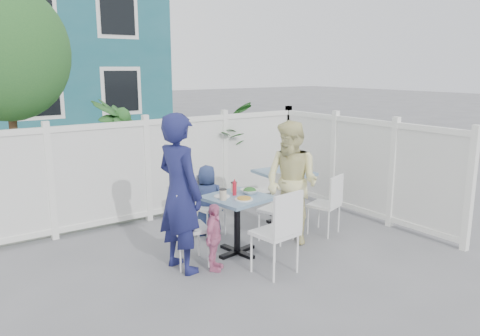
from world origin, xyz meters
TOP-DOWN VIEW (x-y plane):
  - ground at (0.00, 0.00)m, footprint 80.00×80.00m
  - near_sidewalk at (0.00, 3.80)m, footprint 24.00×2.60m
  - street at (0.00, 7.50)m, footprint 24.00×5.00m
  - far_sidewalk at (0.00, 10.60)m, footprint 24.00×1.60m
  - fence_back at (0.10, 2.40)m, footprint 5.86×0.08m
  - fence_right at (3.00, 0.60)m, footprint 0.08×3.66m
  - tree at (-1.60, 3.30)m, footprint 1.80×1.62m
  - potted_shrub_a at (-0.08, 3.10)m, footprint 1.47×1.47m
  - potted_shrub_b at (1.73, 3.00)m, footprint 2.06×2.07m
  - main_table at (0.46, 0.47)m, footprint 0.84×0.84m
  - spare_table at (1.84, 1.15)m, footprint 0.81×0.81m
  - chair_left at (-0.29, 0.54)m, footprint 0.50×0.51m
  - chair_right at (1.26, 0.56)m, footprint 0.51×0.52m
  - chair_back at (0.50, 1.33)m, footprint 0.46×0.45m
  - chair_near at (0.50, -0.35)m, footprint 0.51×0.49m
  - chair_spare at (1.96, 0.29)m, footprint 0.51×0.50m
  - man at (-0.36, 0.46)m, footprint 0.56×0.75m
  - woman at (1.32, 0.39)m, footprint 0.80×0.94m
  - boy at (0.52, 1.31)m, footprint 0.59×0.49m
  - toddler at (-0.06, 0.21)m, footprint 0.49×0.47m
  - plate_main at (0.44, 0.29)m, footprint 0.23×0.23m
  - plate_side at (0.29, 0.56)m, footprint 0.21×0.21m
  - salad_bowl at (0.68, 0.49)m, footprint 0.23×0.23m
  - coffee_cup_a at (0.23, 0.44)m, footprint 0.09×0.09m
  - coffee_cup_b at (0.55, 0.67)m, footprint 0.08×0.08m
  - ketchup_bottle at (0.47, 0.54)m, footprint 0.05×0.05m
  - salt_shaker at (0.37, 0.72)m, footprint 0.03×0.03m
  - pepper_shaker at (0.39, 0.75)m, footprint 0.03×0.03m

SIDE VIEW (x-z plane):
  - ground at x=0.00m, z-range 0.00..0.00m
  - street at x=0.00m, z-range 0.00..0.01m
  - near_sidewalk at x=0.00m, z-range 0.00..0.01m
  - far_sidewalk at x=0.00m, z-range 0.00..0.01m
  - toddler at x=-0.06m, z-range 0.00..0.82m
  - chair_back at x=0.50m, z-range 0.07..0.95m
  - boy at x=0.52m, z-range 0.00..1.03m
  - chair_spare at x=1.96m, z-range 0.07..0.96m
  - chair_right at x=1.26m, z-range 0.08..1.00m
  - chair_left at x=-0.29m, z-range 0.08..1.04m
  - chair_near at x=0.50m, z-range 0.08..1.10m
  - main_table at x=0.46m, z-range 0.21..0.99m
  - spare_table at x=1.84m, z-range 0.22..1.02m
  - plate_side at x=0.29m, z-range 0.77..0.79m
  - plate_main at x=0.44m, z-range 0.77..0.79m
  - fence_right at x=3.00m, z-range -0.02..1.58m
  - fence_back at x=0.10m, z-range -0.02..1.58m
  - salad_bowl at x=0.68m, z-range 0.77..0.83m
  - pepper_shaker at x=0.39m, z-range 0.77..0.84m
  - salt_shaker at x=0.37m, z-range 0.77..0.84m
  - coffee_cup_b at x=0.55m, z-range 0.77..0.90m
  - coffee_cup_a at x=0.23m, z-range 0.77..0.90m
  - woman at x=1.32m, z-range 0.00..1.69m
  - ketchup_bottle at x=0.47m, z-range 0.77..0.94m
  - potted_shrub_b at x=1.73m, z-range 0.00..1.74m
  - potted_shrub_a at x=-0.08m, z-range 0.00..1.88m
  - man at x=-0.36m, z-range 0.00..1.90m
  - tree at x=-1.60m, z-range 0.80..4.39m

